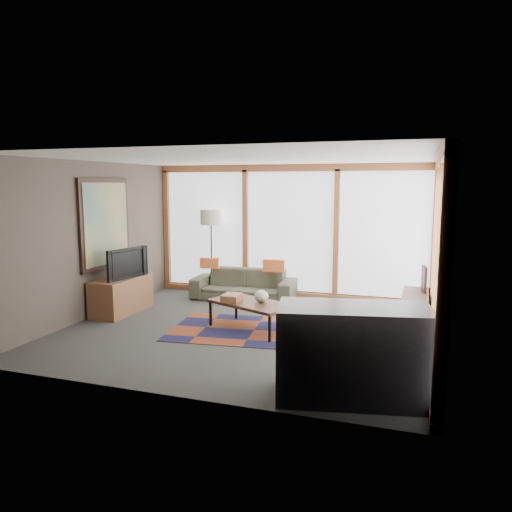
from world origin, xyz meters
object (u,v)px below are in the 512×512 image
(television, at_px, (124,263))
(floor_lamp, at_px, (211,252))
(tv_console, at_px, (122,295))
(sofa, at_px, (244,284))
(bar_counter, at_px, (353,353))
(bookshelf, at_px, (415,322))
(coffee_table, at_px, (252,316))

(television, bearing_deg, floor_lamp, -10.75)
(tv_console, bearing_deg, television, -17.65)
(sofa, distance_m, bar_counter, 4.70)
(sofa, relative_size, television, 2.16)
(sofa, distance_m, floor_lamp, 1.00)
(sofa, relative_size, bookshelf, 0.87)
(bar_counter, bearing_deg, tv_console, 140.70)
(coffee_table, relative_size, tv_console, 1.05)
(bookshelf, xyz_separation_m, tv_console, (-4.87, 0.05, 0.03))
(sofa, relative_size, floor_lamp, 1.15)
(bar_counter, bearing_deg, bookshelf, 63.84)
(bookshelf, relative_size, bar_counter, 1.46)
(tv_console, xyz_separation_m, television, (0.09, -0.03, 0.58))
(coffee_table, bearing_deg, sofa, 113.57)
(television, bearing_deg, coffee_table, -83.85)
(bookshelf, xyz_separation_m, television, (-4.78, 0.02, 0.60))
(tv_console, distance_m, television, 0.58)
(television, distance_m, bar_counter, 4.78)
(sofa, distance_m, television, 2.37)
(sofa, xyz_separation_m, bar_counter, (2.64, -3.89, 0.20))
(television, bearing_deg, bookshelf, -78.65)
(sofa, bearing_deg, floor_lamp, 159.39)
(bookshelf, height_order, television, television)
(coffee_table, bearing_deg, television, 174.54)
(floor_lamp, relative_size, tv_console, 1.38)
(coffee_table, height_order, television, television)
(bar_counter, bearing_deg, television, 140.51)
(sofa, bearing_deg, bookshelf, -30.68)
(floor_lamp, bearing_deg, coffee_table, -53.07)
(sofa, distance_m, bookshelf, 3.63)
(sofa, height_order, television, television)
(floor_lamp, relative_size, bookshelf, 0.75)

